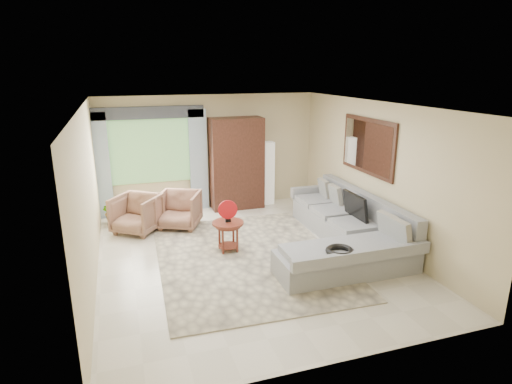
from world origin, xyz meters
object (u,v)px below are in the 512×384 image
object	(u,v)px
armoire	(236,164)
tv_screen	(355,206)
potted_plant	(113,211)
armchair_left	(137,214)
floor_lamp	(268,173)
armchair_right	(179,210)
coffee_table	(228,236)
sectional_sofa	(345,233)

from	to	relation	value
armoire	tv_screen	bearing A→B (deg)	-61.41
potted_plant	armoire	bearing A→B (deg)	5.31
armchair_left	floor_lamp	world-z (taller)	floor_lamp
armchair_right	tv_screen	bearing A→B (deg)	-7.17
armchair_left	potted_plant	bearing A→B (deg)	159.33
armoire	armchair_right	bearing A→B (deg)	-148.28
potted_plant	armchair_left	bearing A→B (deg)	-56.06
coffee_table	armchair_left	xyz separation A→B (m)	(-1.49, 1.49, 0.09)
tv_screen	armchair_left	bearing A→B (deg)	154.37
sectional_sofa	tv_screen	bearing A→B (deg)	28.48
sectional_sofa	armchair_right	distance (m)	3.36
sectional_sofa	armchair_left	distance (m)	4.07
sectional_sofa	coffee_table	distance (m)	2.12
coffee_table	armoire	bearing A→B (deg)	70.92
coffee_table	armoire	world-z (taller)	armoire
tv_screen	armoire	bearing A→B (deg)	118.59
tv_screen	floor_lamp	xyz separation A→B (m)	(-0.70, 2.81, 0.03)
armchair_left	floor_lamp	size ratio (longest dim) A/B	0.55
armchair_left	potted_plant	distance (m)	0.80
sectional_sofa	floor_lamp	distance (m)	3.03
armchair_left	potted_plant	xyz separation A→B (m)	(-0.44, 0.66, -0.11)
coffee_table	armoire	xyz separation A→B (m)	(0.83, 2.41, 0.76)
tv_screen	armoire	world-z (taller)	armoire
potted_plant	armoire	size ratio (longest dim) A/B	0.26
potted_plant	tv_screen	bearing A→B (deg)	-30.31
armchair_right	floor_lamp	xyz separation A→B (m)	(2.29, 0.98, 0.38)
armchair_right	floor_lamp	size ratio (longest dim) A/B	0.55
sectional_sofa	potted_plant	size ratio (longest dim) A/B	6.45
armchair_right	armoire	distance (m)	1.87
potted_plant	coffee_table	bearing A→B (deg)	-48.04
potted_plant	floor_lamp	size ratio (longest dim) A/B	0.36
tv_screen	floor_lamp	distance (m)	2.90
tv_screen	armoire	size ratio (longest dim) A/B	0.35
potted_plant	sectional_sofa	bearing A→B (deg)	-33.41
sectional_sofa	armoire	distance (m)	3.24
coffee_table	armoire	size ratio (longest dim) A/B	0.27
sectional_sofa	floor_lamp	xyz separation A→B (m)	(-0.43, 2.96, 0.47)
coffee_table	armchair_left	size ratio (longest dim) A/B	0.67
armchair_right	armoire	bearing A→B (deg)	56.12
coffee_table	sectional_sofa	bearing A→B (deg)	-13.27
potted_plant	floor_lamp	world-z (taller)	floor_lamp
tv_screen	potted_plant	world-z (taller)	tv_screen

